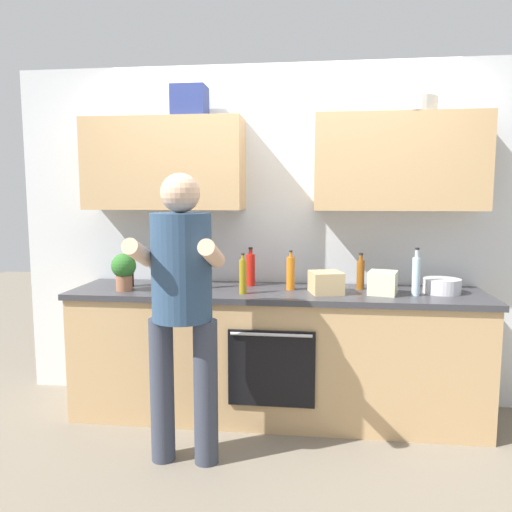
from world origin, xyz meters
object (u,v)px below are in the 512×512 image
Objects in this scene: person_standing at (182,296)px; bottle_soy at (128,275)px; bottle_syrup at (360,274)px; potted_herb at (124,269)px; bottle_vinegar at (199,270)px; cup_tea at (158,285)px; grocery_bag_bread at (326,283)px; bottle_hotsauce at (251,269)px; mixing_bowl at (442,286)px; grocery_bag_rice at (383,283)px; bottle_juice at (291,273)px; bottle_oil at (243,276)px; bottle_water at (416,275)px.

person_standing is 0.92m from bottle_soy.
potted_herb is (-1.62, -0.26, 0.04)m from bottle_syrup.
cup_tea is (-0.25, -0.16, -0.09)m from bottle_vinegar.
bottle_syrup is at bearing 3.44° from bottle_soy.
grocery_bag_bread reaches higher than cup_tea.
bottle_hotsauce is 1.32m from mixing_bowl.
grocery_bag_rice is (1.50, 0.10, 0.03)m from cup_tea.
bottle_syrup reaches higher than mixing_bowl.
bottle_juice is at bearing -170.17° from bottle_syrup.
bottle_syrup is 0.94× the size of bottle_oil.
mixing_bowl is at bearing -8.47° from bottle_syrup.
bottle_vinegar is at bearing -178.73° from mixing_bowl.
bottle_juice is 2.84× the size of cup_tea.
bottle_hotsauce is at bearing 177.16° from bottle_syrup.
bottle_oil is (-1.13, -0.08, -0.02)m from bottle_water.
bottle_syrup is 0.49m from bottle_juice.
bottle_syrup is 1.40m from cup_tea.
grocery_bag_rice is (0.92, 0.09, -0.04)m from bottle_oil.
bottle_syrup is 1.19× the size of bottle_soy.
grocery_bag_rice is (0.91, -0.21, -0.04)m from bottle_hotsauce.
grocery_bag_bread is (0.88, -0.06, -0.06)m from bottle_vinegar.
potted_herb is at bearing -171.03° from bottle_syrup.
person_standing is 5.58× the size of bottle_vinegar.
bottle_vinegar reaches higher than bottle_hotsauce.
bottle_oil is at bearing -0.63° from potted_herb.
bottle_soy is (-0.87, -0.14, -0.04)m from bottle_hotsauce.
cup_tea is at bearing -177.18° from bottle_water.
bottle_soy reaches higher than grocery_bag_rice.
bottle_vinegar reaches higher than cup_tea.
grocery_bag_rice is at bearing 2.75° from potted_herb.
bottle_syrup is at bearing 127.44° from grocery_bag_rice.
cup_tea is at bearing -147.78° from bottle_vinegar.
person_standing is 6.51× the size of potted_herb.
bottle_oil reaches higher than bottle_soy.
bottle_juice is at bearing 158.25° from grocery_bag_bread.
bottle_water is at bearing 23.85° from person_standing.
cup_tea is (-0.31, 0.53, -0.04)m from person_standing.
bottle_juice is 1.55× the size of grocery_bag_rice.
bottle_syrup is at bearing 171.53° from mixing_bowl.
mixing_bowl is (1.90, 0.19, 0.00)m from cup_tea.
person_standing reaches higher than mixing_bowl.
bottle_vinegar is 1.66m from mixing_bowl.
bottle_juice is (-0.82, 0.10, -0.02)m from bottle_water.
bottle_oil is at bearing -176.15° from bottle_water.
cup_tea is (-0.59, -0.31, -0.07)m from bottle_hotsauce.
bottle_syrup is 0.39m from bottle_water.
bottle_juice is at bearing -179.75° from mixing_bowl.
person_standing reaches higher than grocery_bag_rice.
bottle_soy is at bearing 147.86° from cup_tea.
bottle_syrup is at bearing 11.25° from cup_tea.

